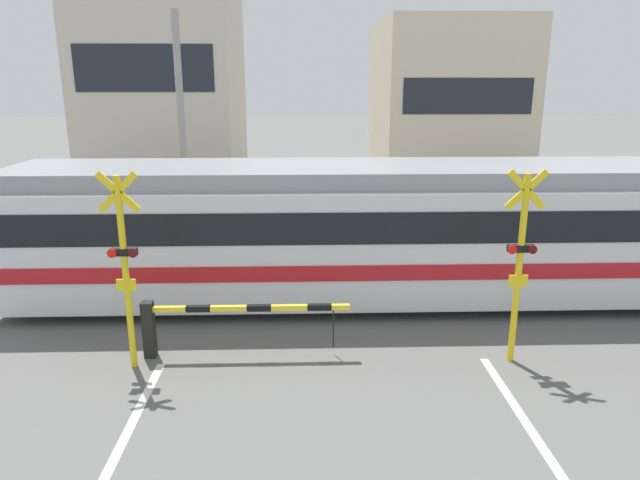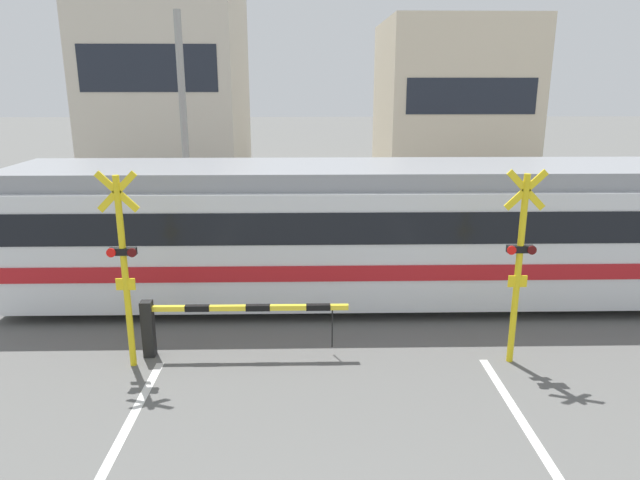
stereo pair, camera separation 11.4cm
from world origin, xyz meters
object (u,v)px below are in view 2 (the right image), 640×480
crossing_signal_left (124,262)px  commuter_train (444,228)px  crossing_signal_right (519,260)px  crossing_barrier_near (201,318)px  crossing_barrier_far (394,231)px  pedestrian (296,208)px

crossing_signal_left → commuter_train: bearing=27.4°
commuter_train → crossing_signal_right: bearing=-80.6°
crossing_barrier_near → crossing_signal_left: bearing=-163.1°
crossing_barrier_near → crossing_signal_left: size_ratio=1.08×
crossing_barrier_far → crossing_signal_left: crossing_signal_left is taller
crossing_barrier_far → pedestrian: 3.31m
crossing_barrier_far → pedestrian: bearing=146.7°
crossing_signal_right → pedestrian: (-3.89, 8.18, -0.87)m
crossing_barrier_far → commuter_train: bearing=-79.2°
crossing_signal_left → pedestrian: 8.66m
crossing_signal_left → crossing_signal_right: (6.58, 0.00, 0.00)m
commuter_train → crossing_barrier_near: size_ratio=5.18×
crossing_barrier_near → crossing_barrier_far: (4.31, 6.02, 0.00)m
commuter_train → crossing_barrier_far: (-0.61, 3.22, -0.91)m
commuter_train → crossing_signal_left: size_ratio=5.57×
crossing_barrier_near → pedestrian: (1.55, 7.84, 0.29)m
crossing_barrier_far → pedestrian: (-2.76, 1.81, 0.29)m
crossing_barrier_near → commuter_train: bearing=29.6°
crossing_signal_left → crossing_barrier_near: bearing=16.9°
commuter_train → pedestrian: size_ratio=10.87×
crossing_barrier_far → crossing_signal_right: crossing_signal_right is taller
crossing_barrier_near → crossing_signal_right: 5.58m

